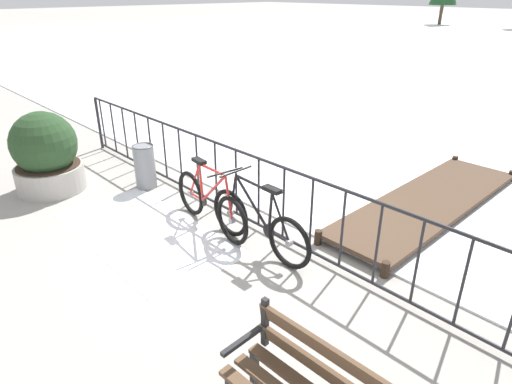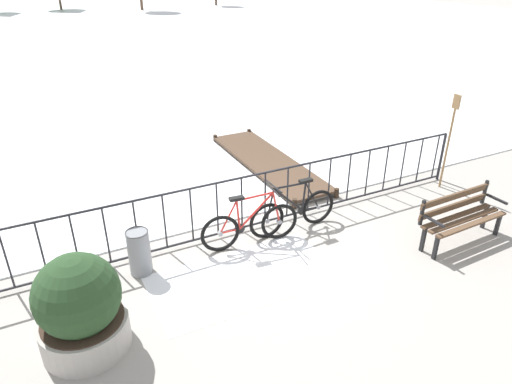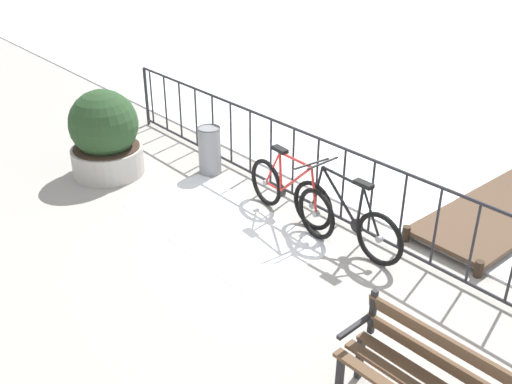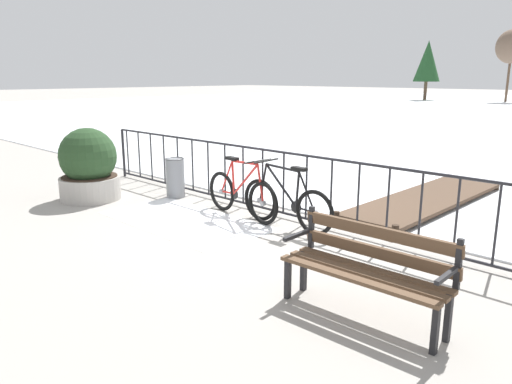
{
  "view_description": "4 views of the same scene",
  "coord_description": "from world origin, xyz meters",
  "px_view_note": "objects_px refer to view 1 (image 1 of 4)",
  "views": [
    {
      "loc": [
        4.05,
        -3.67,
        3.03
      ],
      "look_at": [
        0.29,
        -0.11,
        0.63
      ],
      "focal_mm": 30.81,
      "sensor_mm": 36.0,
      "label": 1
    },
    {
      "loc": [
        -3.13,
        -6.25,
        4.31
      ],
      "look_at": [
        -0.04,
        -0.17,
        0.82
      ],
      "focal_mm": 32.05,
      "sensor_mm": 36.0,
      "label": 2
    },
    {
      "loc": [
        4.53,
        -5.13,
        3.9
      ],
      "look_at": [
        -0.43,
        -0.88,
        0.5
      ],
      "focal_mm": 41.33,
      "sensor_mm": 36.0,
      "label": 3
    },
    {
      "loc": [
        5.12,
        -5.66,
        2.21
      ],
      "look_at": [
        0.24,
        -0.63,
        0.53
      ],
      "focal_mm": 34.21,
      "sensor_mm": 36.0,
      "label": 4
    }
  ],
  "objects_px": {
    "bicycle_second": "(258,224)",
    "trash_bin": "(145,166)",
    "bicycle_near_railing": "(210,203)",
    "planter_with_shrub": "(46,155)"
  },
  "relations": [
    {
      "from": "bicycle_second",
      "to": "trash_bin",
      "type": "relative_size",
      "value": 2.34
    },
    {
      "from": "bicycle_near_railing",
      "to": "planter_with_shrub",
      "type": "relative_size",
      "value": 1.31
    },
    {
      "from": "bicycle_second",
      "to": "trash_bin",
      "type": "bearing_deg",
      "value": -179.97
    },
    {
      "from": "bicycle_near_railing",
      "to": "planter_with_shrub",
      "type": "distance_m",
      "value": 3.04
    },
    {
      "from": "bicycle_second",
      "to": "planter_with_shrub",
      "type": "relative_size",
      "value": 1.31
    },
    {
      "from": "bicycle_second",
      "to": "trash_bin",
      "type": "height_order",
      "value": "bicycle_second"
    },
    {
      "from": "bicycle_near_railing",
      "to": "trash_bin",
      "type": "distance_m",
      "value": 1.83
    },
    {
      "from": "trash_bin",
      "to": "bicycle_near_railing",
      "type": "bearing_deg",
      "value": -2.26
    },
    {
      "from": "trash_bin",
      "to": "bicycle_second",
      "type": "bearing_deg",
      "value": 0.03
    },
    {
      "from": "planter_with_shrub",
      "to": "trash_bin",
      "type": "relative_size",
      "value": 1.79
    }
  ]
}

